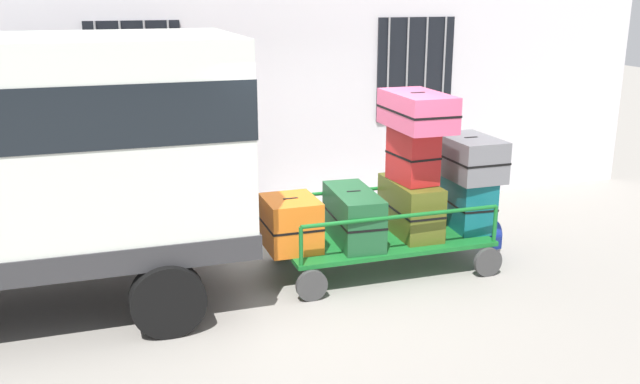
{
  "coord_description": "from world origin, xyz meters",
  "views": [
    {
      "loc": [
        -2.34,
        -6.9,
        3.1
      ],
      "look_at": [
        -0.07,
        0.01,
        0.99
      ],
      "focal_mm": 38.81,
      "sensor_mm": 36.0,
      "label": 1
    }
  ],
  "objects_px": {
    "suitcase_midright_bottom": "(468,203)",
    "luggage_cart": "(382,241)",
    "suitcase_midright_middle": "(470,158)",
    "suitcase_center_bottom": "(410,207)",
    "backpack": "(492,237)",
    "suitcase_center_middle": "(413,155)",
    "suitcase_center_top": "(417,111)",
    "suitcase_left_bottom": "(291,223)",
    "suitcase_midleft_bottom": "(353,216)"
  },
  "relations": [
    {
      "from": "suitcase_center_bottom",
      "to": "suitcase_midright_bottom",
      "type": "distance_m",
      "value": 0.73
    },
    {
      "from": "backpack",
      "to": "suitcase_midright_middle",
      "type": "bearing_deg",
      "value": 174.91
    },
    {
      "from": "suitcase_left_bottom",
      "to": "suitcase_midleft_bottom",
      "type": "relative_size",
      "value": 0.62
    },
    {
      "from": "suitcase_left_bottom",
      "to": "suitcase_midright_middle",
      "type": "distance_m",
      "value": 2.27
    },
    {
      "from": "luggage_cart",
      "to": "suitcase_midright_middle",
      "type": "height_order",
      "value": "suitcase_midright_middle"
    },
    {
      "from": "suitcase_left_bottom",
      "to": "backpack",
      "type": "xyz_separation_m",
      "value": [
        2.55,
        0.01,
        -0.45
      ]
    },
    {
      "from": "suitcase_midleft_bottom",
      "to": "suitcase_center_bottom",
      "type": "xyz_separation_m",
      "value": [
        0.73,
        0.06,
        0.02
      ]
    },
    {
      "from": "luggage_cart",
      "to": "suitcase_midright_middle",
      "type": "bearing_deg",
      "value": 0.89
    },
    {
      "from": "suitcase_midleft_bottom",
      "to": "suitcase_center_middle",
      "type": "bearing_deg",
      "value": 3.52
    },
    {
      "from": "luggage_cart",
      "to": "suitcase_center_top",
      "type": "height_order",
      "value": "suitcase_center_top"
    },
    {
      "from": "suitcase_center_bottom",
      "to": "backpack",
      "type": "height_order",
      "value": "suitcase_center_bottom"
    },
    {
      "from": "suitcase_center_top",
      "to": "suitcase_midright_bottom",
      "type": "xyz_separation_m",
      "value": [
        0.73,
        0.04,
        -1.15
      ]
    },
    {
      "from": "suitcase_midright_bottom",
      "to": "backpack",
      "type": "xyz_separation_m",
      "value": [
        0.36,
        -0.02,
        -0.47
      ]
    },
    {
      "from": "luggage_cart",
      "to": "suitcase_center_top",
      "type": "xyz_separation_m",
      "value": [
        0.37,
        -0.04,
        1.51
      ]
    },
    {
      "from": "luggage_cart",
      "to": "suitcase_center_bottom",
      "type": "height_order",
      "value": "suitcase_center_bottom"
    },
    {
      "from": "suitcase_midleft_bottom",
      "to": "suitcase_midright_bottom",
      "type": "height_order",
      "value": "suitcase_midright_bottom"
    },
    {
      "from": "suitcase_center_middle",
      "to": "suitcase_midright_bottom",
      "type": "bearing_deg",
      "value": -1.74
    },
    {
      "from": "luggage_cart",
      "to": "backpack",
      "type": "bearing_deg",
      "value": -0.59
    },
    {
      "from": "suitcase_center_top",
      "to": "suitcase_midright_middle",
      "type": "distance_m",
      "value": 0.95
    },
    {
      "from": "suitcase_center_middle",
      "to": "backpack",
      "type": "distance_m",
      "value": 1.55
    },
    {
      "from": "suitcase_center_bottom",
      "to": "suitcase_center_top",
      "type": "height_order",
      "value": "suitcase_center_top"
    },
    {
      "from": "luggage_cart",
      "to": "backpack",
      "type": "distance_m",
      "value": 1.46
    },
    {
      "from": "suitcase_midleft_bottom",
      "to": "suitcase_midright_bottom",
      "type": "xyz_separation_m",
      "value": [
        1.46,
        0.02,
        0.01
      ]
    },
    {
      "from": "suitcase_center_top",
      "to": "suitcase_midright_middle",
      "type": "relative_size",
      "value": 1.18
    },
    {
      "from": "luggage_cart",
      "to": "suitcase_midright_middle",
      "type": "xyz_separation_m",
      "value": [
        1.1,
        0.02,
        0.9
      ]
    },
    {
      "from": "suitcase_left_bottom",
      "to": "suitcase_center_top",
      "type": "distance_m",
      "value": 1.87
    },
    {
      "from": "suitcase_left_bottom",
      "to": "suitcase_center_top",
      "type": "xyz_separation_m",
      "value": [
        1.46,
        -0.01,
        1.17
      ]
    },
    {
      "from": "suitcase_center_top",
      "to": "suitcase_midright_middle",
      "type": "xyz_separation_m",
      "value": [
        0.73,
        0.06,
        -0.6
      ]
    },
    {
      "from": "suitcase_midright_bottom",
      "to": "suitcase_midright_middle",
      "type": "bearing_deg",
      "value": 90.0
    },
    {
      "from": "suitcase_center_middle",
      "to": "suitcase_center_top",
      "type": "xyz_separation_m",
      "value": [
        0.0,
        -0.06,
        0.52
      ]
    },
    {
      "from": "luggage_cart",
      "to": "suitcase_midleft_bottom",
      "type": "distance_m",
      "value": 0.5
    },
    {
      "from": "suitcase_center_middle",
      "to": "backpack",
      "type": "bearing_deg",
      "value": -2.03
    },
    {
      "from": "suitcase_left_bottom",
      "to": "suitcase_center_middle",
      "type": "xyz_separation_m",
      "value": [
        1.46,
        0.05,
        0.65
      ]
    },
    {
      "from": "luggage_cart",
      "to": "suitcase_left_bottom",
      "type": "xyz_separation_m",
      "value": [
        -1.1,
        -0.03,
        0.34
      ]
    },
    {
      "from": "suitcase_midleft_bottom",
      "to": "suitcase_midright_middle",
      "type": "height_order",
      "value": "suitcase_midright_middle"
    },
    {
      "from": "suitcase_midright_middle",
      "to": "suitcase_center_bottom",
      "type": "bearing_deg",
      "value": 178.4
    },
    {
      "from": "luggage_cart",
      "to": "suitcase_center_top",
      "type": "bearing_deg",
      "value": -6.15
    },
    {
      "from": "luggage_cart",
      "to": "suitcase_midright_bottom",
      "type": "bearing_deg",
      "value": 0.08
    },
    {
      "from": "suitcase_center_bottom",
      "to": "suitcase_center_middle",
      "type": "xyz_separation_m",
      "value": [
        0.0,
        -0.01,
        0.63
      ]
    },
    {
      "from": "suitcase_left_bottom",
      "to": "backpack",
      "type": "bearing_deg",
      "value": 0.26
    },
    {
      "from": "suitcase_left_bottom",
      "to": "suitcase_midright_bottom",
      "type": "bearing_deg",
      "value": 0.73
    },
    {
      "from": "suitcase_midleft_bottom",
      "to": "backpack",
      "type": "bearing_deg",
      "value": 0.2
    },
    {
      "from": "luggage_cart",
      "to": "suitcase_center_middle",
      "type": "bearing_deg",
      "value": 3.72
    },
    {
      "from": "suitcase_center_bottom",
      "to": "suitcase_midleft_bottom",
      "type": "bearing_deg",
      "value": -175.41
    },
    {
      "from": "suitcase_left_bottom",
      "to": "suitcase_midleft_bottom",
      "type": "distance_m",
      "value": 0.73
    },
    {
      "from": "suitcase_midleft_bottom",
      "to": "suitcase_center_bottom",
      "type": "height_order",
      "value": "suitcase_center_bottom"
    },
    {
      "from": "suitcase_left_bottom",
      "to": "suitcase_center_top",
      "type": "bearing_deg",
      "value": -0.51
    },
    {
      "from": "suitcase_center_top",
      "to": "suitcase_midleft_bottom",
      "type": "bearing_deg",
      "value": 178.57
    },
    {
      "from": "suitcase_center_middle",
      "to": "suitcase_midright_bottom",
      "type": "height_order",
      "value": "suitcase_center_middle"
    },
    {
      "from": "suitcase_midright_bottom",
      "to": "luggage_cart",
      "type": "bearing_deg",
      "value": -179.92
    }
  ]
}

